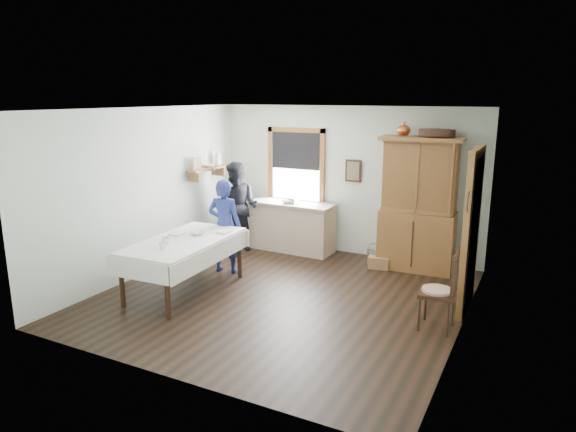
{
  "coord_description": "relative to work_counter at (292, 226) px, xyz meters",
  "views": [
    {
      "loc": [
        3.28,
        -6.24,
        2.89
      ],
      "look_at": [
        -0.07,
        0.3,
        1.15
      ],
      "focal_mm": 32.0,
      "sensor_mm": 36.0,
      "label": 1
    }
  ],
  "objects": [
    {
      "name": "rug_beater",
      "position": [
        3.37,
        -1.84,
        1.26
      ],
      "size": [
        0.01,
        0.27,
        0.27
      ],
      "primitive_type": "torus",
      "rotation": [
        0.0,
        1.57,
        0.0
      ],
      "color": "black",
      "rests_on": "room"
    },
    {
      "name": "spindle_chair",
      "position": [
        3.13,
        -2.18,
        0.06
      ],
      "size": [
        0.52,
        0.52,
        1.04
      ],
      "primitive_type": "cube",
      "rotation": [
        0.0,
        0.0,
        0.08
      ],
      "color": "#331B11",
      "rests_on": "room"
    },
    {
      "name": "dining_table",
      "position": [
        -0.48,
        -2.61,
        -0.06
      ],
      "size": [
        1.16,
        2.06,
        0.8
      ],
      "primitive_type": "cube",
      "rotation": [
        0.0,
        0.0,
        0.05
      ],
      "color": "white",
      "rests_on": "room"
    },
    {
      "name": "woman_blue",
      "position": [
        -0.44,
        -1.59,
        0.26
      ],
      "size": [
        0.58,
        0.43,
        1.45
      ],
      "primitive_type": "imported",
      "rotation": [
        0.0,
        0.0,
        3.3
      ],
      "color": "navy",
      "rests_on": "room"
    },
    {
      "name": "wall_shelf",
      "position": [
        -1.45,
        -0.6,
        1.11
      ],
      "size": [
        0.24,
        1.0,
        0.44
      ],
      "color": "olive",
      "rests_on": "room"
    },
    {
      "name": "wicker_basket",
      "position": [
        1.79,
        -0.26,
        -0.36
      ],
      "size": [
        0.38,
        0.3,
        0.2
      ],
      "primitive_type": "cube",
      "rotation": [
        0.0,
        0.0,
        0.17
      ],
      "color": "#987345",
      "rests_on": "room"
    },
    {
      "name": "china_hutch",
      "position": [
        2.34,
        -0.01,
        0.65
      ],
      "size": [
        1.34,
        0.68,
        2.24
      ],
      "primitive_type": "cube",
      "rotation": [
        0.0,
        0.0,
        0.05
      ],
      "color": "olive",
      "rests_on": "room"
    },
    {
      "name": "table_bowl",
      "position": [
        -0.46,
        -2.3,
        0.37
      ],
      "size": [
        0.31,
        0.31,
        0.06
      ],
      "primitive_type": "imported",
      "rotation": [
        0.0,
        0.0,
        -0.43
      ],
      "color": "white",
      "rests_on": "dining_table"
    },
    {
      "name": "room",
      "position": [
        0.92,
        -2.14,
        0.89
      ],
      "size": [
        5.01,
        5.01,
        2.7
      ],
      "color": "black",
      "rests_on": "ground"
    },
    {
      "name": "doorway",
      "position": [
        3.38,
        -1.29,
        0.7
      ],
      "size": [
        0.09,
        1.14,
        2.22
      ],
      "color": "#473A33",
      "rests_on": "room"
    },
    {
      "name": "figure_dark",
      "position": [
        -0.91,
        -0.44,
        0.31
      ],
      "size": [
        0.82,
        0.67,
        1.55
      ],
      "primitive_type": "imported",
      "rotation": [
        0.0,
        0.0,
        0.11
      ],
      "color": "black",
      "rests_on": "room"
    },
    {
      "name": "window",
      "position": [
        -0.08,
        0.32,
        1.17
      ],
      "size": [
        1.18,
        0.07,
        1.48
      ],
      "color": "white",
      "rests_on": "room"
    },
    {
      "name": "table_cup_b",
      "position": [
        -0.44,
        -3.12,
        0.39
      ],
      "size": [
        0.11,
        0.11,
        0.09
      ],
      "primitive_type": "imported",
      "rotation": [
        0.0,
        0.0,
        0.06
      ],
      "color": "white",
      "rests_on": "dining_table"
    },
    {
      "name": "counter_bowl",
      "position": [
        -0.05,
        -0.11,
        0.5
      ],
      "size": [
        0.26,
        0.26,
        0.07
      ],
      "primitive_type": "imported",
      "rotation": [
        0.0,
        0.0,
        0.35
      ],
      "color": "white",
      "rests_on": "work_counter"
    },
    {
      "name": "shelf_bowl",
      "position": [
        -1.45,
        -0.59,
        1.13
      ],
      "size": [
        0.22,
        0.22,
        0.05
      ],
      "primitive_type": "imported",
      "color": "white",
      "rests_on": "wall_shelf"
    },
    {
      "name": "pail",
      "position": [
        1.66,
        -0.08,
        -0.31
      ],
      "size": [
        0.34,
        0.34,
        0.3
      ],
      "primitive_type": "cube",
      "rotation": [
        0.0,
        0.0,
        0.26
      ],
      "color": "gray",
      "rests_on": "room"
    },
    {
      "name": "table_cup_a",
      "position": [
        -0.58,
        -2.89,
        0.39
      ],
      "size": [
        0.14,
        0.14,
        0.09
      ],
      "primitive_type": "imported",
      "rotation": [
        0.0,
        0.0,
        0.25
      ],
      "color": "white",
      "rests_on": "dining_table"
    },
    {
      "name": "work_counter",
      "position": [
        0.0,
        0.0,
        0.0
      ],
      "size": [
        1.64,
        0.66,
        0.93
      ],
      "primitive_type": "cube",
      "rotation": [
        0.0,
        0.0,
        -0.03
      ],
      "color": "tan",
      "rests_on": "room"
    },
    {
      "name": "framed_picture",
      "position": [
        1.07,
        0.32,
        1.09
      ],
      "size": [
        0.3,
        0.04,
        0.4
      ],
      "primitive_type": "cube",
      "color": "#331B11",
      "rests_on": "room"
    },
    {
      "name": "counter_book",
      "position": [
        -0.17,
        0.16,
        0.47
      ],
      "size": [
        0.21,
        0.24,
        0.02
      ],
      "primitive_type": "imported",
      "rotation": [
        0.0,
        0.0,
        0.33
      ],
      "color": "brown",
      "rests_on": "work_counter"
    }
  ]
}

